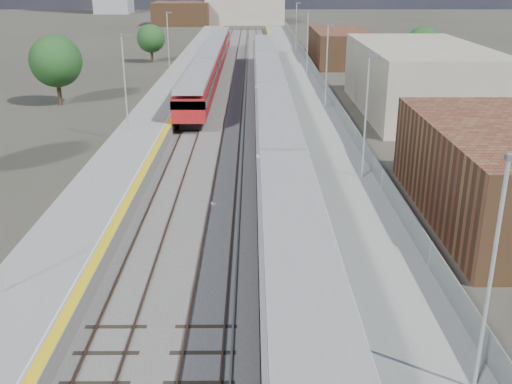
{
  "coord_description": "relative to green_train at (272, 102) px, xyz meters",
  "views": [
    {
      "loc": [
        -0.18,
        -13.07,
        13.04
      ],
      "look_at": [
        -0.0,
        16.18,
        2.2
      ],
      "focal_mm": 42.0,
      "sensor_mm": 36.0,
      "label": 1
    }
  ],
  "objects": [
    {
      "name": "platform_right",
      "position": [
        3.78,
        13.94,
        -1.78
      ],
      "size": [
        4.7,
        155.0,
        8.52
      ],
      "color": "slate",
      "rests_on": "ground"
    },
    {
      "name": "tree_b",
      "position": [
        -21.53,
        9.65,
        2.15
      ],
      "size": [
        5.23,
        5.23,
        7.09
      ],
      "color": "#382619",
      "rests_on": "ground"
    },
    {
      "name": "tree_c",
      "position": [
        -16.78,
        39.94,
        1.23
      ],
      "size": [
        4.16,
        4.16,
        5.63
      ],
      "color": "#382619",
      "rests_on": "ground"
    },
    {
      "name": "red_train",
      "position": [
        -7.0,
        26.65,
        -0.13
      ],
      "size": [
        2.93,
        59.3,
        3.69
      ],
      "color": "black",
      "rests_on": "ground"
    },
    {
      "name": "tracks",
      "position": [
        -3.15,
        15.63,
        -2.2
      ],
      "size": [
        8.96,
        160.0,
        0.17
      ],
      "color": "#4C3323",
      "rests_on": "ground"
    },
    {
      "name": "platform_left",
      "position": [
        -10.55,
        13.94,
        -1.79
      ],
      "size": [
        4.3,
        155.0,
        8.52
      ],
      "color": "slate",
      "rests_on": "ground"
    },
    {
      "name": "ballast_bed",
      "position": [
        -3.75,
        13.95,
        -2.28
      ],
      "size": [
        10.5,
        155.0,
        0.06
      ],
      "primitive_type": "cube",
      "color": "#565451",
      "rests_on": "ground"
    },
    {
      "name": "tree_d",
      "position": [
        21.16,
        30.34,
        1.54
      ],
      "size": [
        4.52,
        4.52,
        6.12
      ],
      "color": "#382619",
      "rests_on": "ground"
    },
    {
      "name": "green_train",
      "position": [
        0.0,
        0.0,
        0.0
      ],
      "size": [
        2.98,
        82.94,
        3.28
      ],
      "color": "black",
      "rests_on": "ground"
    },
    {
      "name": "ground",
      "position": [
        -1.5,
        11.45,
        -2.31
      ],
      "size": [
        320.0,
        320.0,
        0.0
      ],
      "primitive_type": "plane",
      "color": "#47443A",
      "rests_on": "ground"
    }
  ]
}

